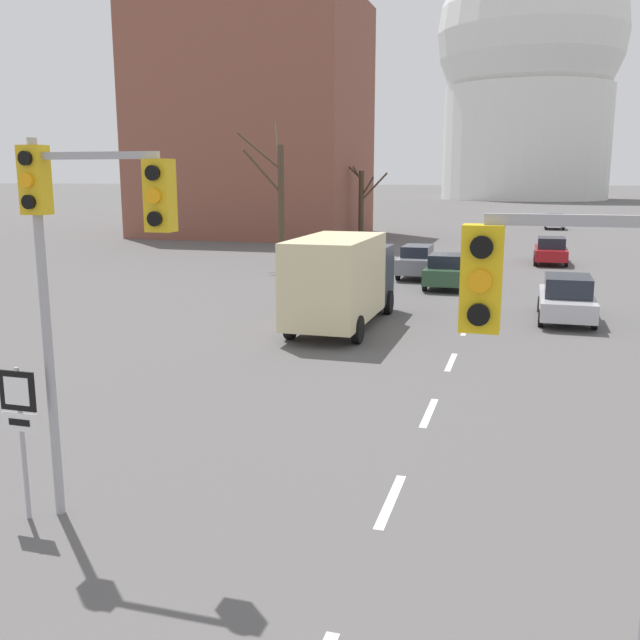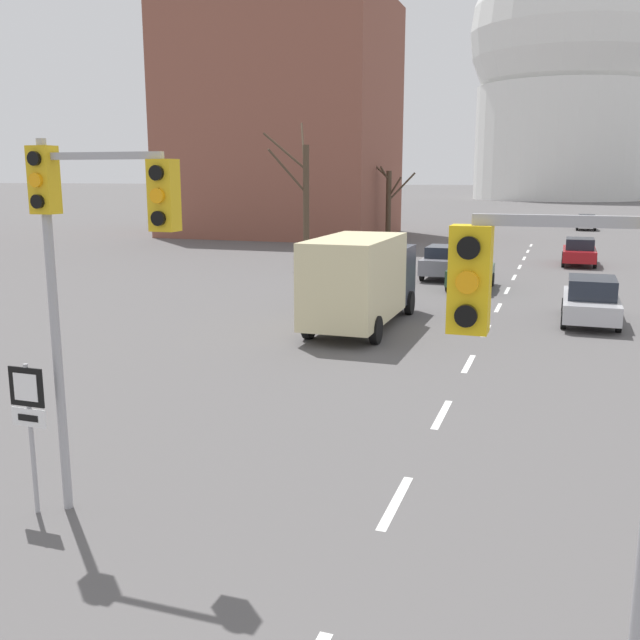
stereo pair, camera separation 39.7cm
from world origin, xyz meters
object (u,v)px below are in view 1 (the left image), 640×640
object	(u,v)px
sedan_far_left	(555,221)
route_sign_post	(20,418)
sedan_near_right	(418,261)
delivery_truck	(342,278)
traffic_signal_near_right	(604,332)
sedan_far_right	(567,298)
traffic_signal_near_left	(79,236)
sedan_near_left	(447,271)
sedan_mid_centre	(551,250)

from	to	relation	value
sedan_far_left	route_sign_post	bearing A→B (deg)	-98.24
sedan_near_right	delivery_truck	bearing A→B (deg)	-92.78
traffic_signal_near_right	sedan_near_right	world-z (taller)	traffic_signal_near_right
route_sign_post	sedan_far_right	world-z (taller)	route_sign_post
sedan_near_right	sedan_far_left	world-z (taller)	sedan_near_right
traffic_signal_near_right	route_sign_post	distance (m)	8.24
sedan_near_right	sedan_far_left	distance (m)	37.70
delivery_truck	traffic_signal_near_left	bearing A→B (deg)	-90.13
delivery_truck	traffic_signal_near_right	bearing A→B (deg)	-68.21
sedan_near_left	sedan_far_right	bearing A→B (deg)	-52.12
sedan_near_left	sedan_mid_centre	world-z (taller)	sedan_near_left
traffic_signal_near_left	sedan_far_right	distance (m)	19.71
sedan_near_right	sedan_far_right	size ratio (longest dim) A/B	1.00
sedan_mid_centre	sedan_far_left	size ratio (longest dim) A/B	1.15
traffic_signal_near_left	sedan_mid_centre	world-z (taller)	traffic_signal_near_left
traffic_signal_near_left	sedan_near_left	size ratio (longest dim) A/B	1.44
sedan_near_left	sedan_far_right	xyz separation A→B (m)	(4.96, -6.37, 0.01)
sedan_near_left	sedan_near_right	world-z (taller)	sedan_near_right
sedan_near_left	route_sign_post	bearing A→B (deg)	-98.17
sedan_far_right	delivery_truck	size ratio (longest dim) A/B	0.64
route_sign_post	delivery_truck	bearing A→B (deg)	86.01
sedan_far_right	sedan_near_left	bearing A→B (deg)	127.88
delivery_truck	sedan_near_left	bearing A→B (deg)	75.62
sedan_near_right	sedan_far_right	distance (m)	11.83
route_sign_post	sedan_far_right	bearing A→B (deg)	65.00
sedan_near_right	sedan_far_right	bearing A→B (deg)	-54.81
traffic_signal_near_left	sedan_near_left	bearing A→B (deg)	84.07
sedan_near_right	delivery_truck	xyz separation A→B (m)	(-0.63, -13.00, 0.86)
traffic_signal_near_left	sedan_near_left	world-z (taller)	traffic_signal_near_left
traffic_signal_near_left	sedan_far_left	world-z (taller)	traffic_signal_near_left
traffic_signal_near_right	sedan_near_left	bearing A→B (deg)	99.03
traffic_signal_near_left	sedan_mid_centre	size ratio (longest dim) A/B	1.25
route_sign_post	sedan_near_left	size ratio (longest dim) A/B	0.61
route_sign_post	sedan_far_left	bearing A→B (deg)	81.76
traffic_signal_near_right	sedan_far_left	xyz separation A→B (m)	(1.66, 66.63, -3.02)
sedan_near_left	sedan_mid_centre	distance (m)	12.07
traffic_signal_near_left	sedan_near_right	distance (m)	27.78
sedan_near_left	sedan_far_right	size ratio (longest dim) A/B	0.85
route_sign_post	delivery_truck	world-z (taller)	delivery_truck
route_sign_post	sedan_near_left	world-z (taller)	route_sign_post
route_sign_post	sedan_near_right	xyz separation A→B (m)	(1.67, 27.86, -0.77)
sedan_near_right	sedan_far_left	xyz separation A→B (m)	(7.72, 36.90, -0.08)
traffic_signal_near_left	traffic_signal_near_right	distance (m)	7.08
sedan_near_left	sedan_mid_centre	xyz separation A→B (m)	(4.82, 11.06, -0.01)
sedan_near_right	traffic_signal_near_right	bearing A→B (deg)	-78.48
sedan_mid_centre	sedan_far_right	bearing A→B (deg)	-89.55
traffic_signal_near_right	sedan_near_left	world-z (taller)	traffic_signal_near_right
traffic_signal_near_right	sedan_mid_centre	distance (m)	37.63
traffic_signal_near_left	sedan_mid_centre	bearing A→B (deg)	78.26
sedan_far_right	delivery_truck	bearing A→B (deg)	-155.87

